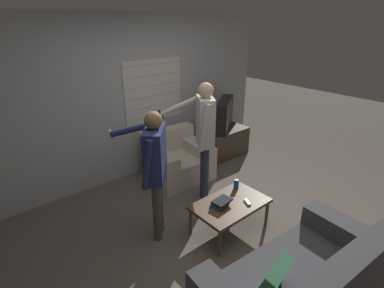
% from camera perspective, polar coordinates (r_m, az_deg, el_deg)
% --- Properties ---
extents(ground_plane, '(16.00, 16.00, 0.00)m').
position_cam_1_polar(ground_plane, '(3.98, 6.48, -15.40)').
color(ground_plane, '#665B51').
extents(wall_back, '(5.20, 0.08, 2.55)m').
position_cam_1_polar(wall_back, '(4.87, -10.37, 8.65)').
color(wall_back, '#ADB2B7').
rests_on(wall_back, ground_plane).
extents(armchair_beige, '(1.00, 0.94, 0.76)m').
position_cam_1_polar(armchair_beige, '(4.92, -2.92, -3.03)').
color(armchair_beige, beige).
rests_on(armchair_beige, ground_plane).
extents(coffee_table, '(0.92, 0.57, 0.39)m').
position_cam_1_polar(coffee_table, '(3.74, 7.29, -11.52)').
color(coffee_table, brown).
rests_on(coffee_table, ground_plane).
extents(tv_stand, '(0.89, 0.53, 0.52)m').
position_cam_1_polar(tv_stand, '(5.73, 5.97, 0.42)').
color(tv_stand, '#4C3D2D').
rests_on(tv_stand, ground_plane).
extents(tv, '(0.80, 0.65, 0.56)m').
position_cam_1_polar(tv, '(5.54, 6.18, 5.61)').
color(tv, black).
rests_on(tv, tv_stand).
extents(person_left_standing, '(0.50, 0.82, 1.57)m').
position_cam_1_polar(person_left_standing, '(3.33, -7.18, -3.30)').
color(person_left_standing, '#4C4233').
rests_on(person_left_standing, ground_plane).
extents(person_right_standing, '(0.59, 0.75, 1.71)m').
position_cam_1_polar(person_right_standing, '(3.98, 2.33, 2.68)').
color(person_right_standing, '#33384C').
rests_on(person_right_standing, ground_plane).
extents(book_stack, '(0.26, 0.19, 0.08)m').
position_cam_1_polar(book_stack, '(3.63, 5.51, -11.05)').
color(book_stack, '#284C89').
rests_on(book_stack, coffee_table).
extents(soda_can, '(0.07, 0.07, 0.13)m').
position_cam_1_polar(soda_can, '(3.98, 8.42, -7.55)').
color(soda_can, '#194C9E').
rests_on(soda_can, coffee_table).
extents(spare_remote, '(0.09, 0.13, 0.02)m').
position_cam_1_polar(spare_remote, '(3.74, 10.50, -10.83)').
color(spare_remote, white).
rests_on(spare_remote, coffee_table).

